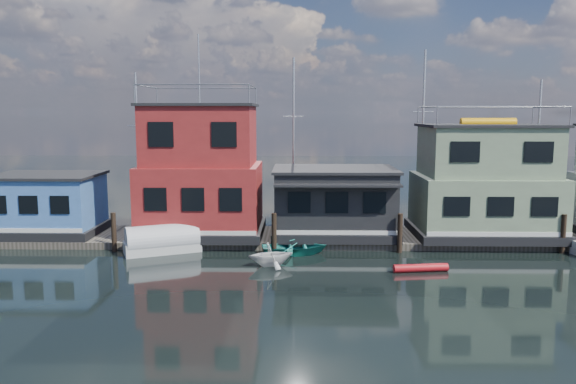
{
  "coord_description": "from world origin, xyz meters",
  "views": [
    {
      "loc": [
        -2.64,
        -21.42,
        7.74
      ],
      "look_at": [
        -3.28,
        12.0,
        3.0
      ],
      "focal_mm": 35.0,
      "sensor_mm": 36.0,
      "label": 1
    }
  ],
  "objects_px": {
    "houseboat_dark": "(334,202)",
    "tarp_runabout": "(162,241)",
    "houseboat_green": "(485,183)",
    "dinghy_teal": "(295,247)",
    "red_kayak": "(421,268)",
    "dinghy_white": "(271,254)",
    "houseboat_blue": "(47,204)",
    "houseboat_red": "(201,174)"
  },
  "relations": [
    {
      "from": "houseboat_dark",
      "to": "tarp_runabout",
      "type": "height_order",
      "value": "houseboat_dark"
    },
    {
      "from": "houseboat_dark",
      "to": "houseboat_green",
      "type": "bearing_deg",
      "value": 0.12
    },
    {
      "from": "dinghy_teal",
      "to": "tarp_runabout",
      "type": "height_order",
      "value": "tarp_runabout"
    },
    {
      "from": "red_kayak",
      "to": "dinghy_white",
      "type": "bearing_deg",
      "value": 165.39
    },
    {
      "from": "dinghy_white",
      "to": "tarp_runabout",
      "type": "bearing_deg",
      "value": 49.21
    },
    {
      "from": "tarp_runabout",
      "to": "dinghy_white",
      "type": "relative_size",
      "value": 1.91
    },
    {
      "from": "houseboat_dark",
      "to": "dinghy_teal",
      "type": "height_order",
      "value": "houseboat_dark"
    },
    {
      "from": "houseboat_blue",
      "to": "dinghy_teal",
      "type": "distance_m",
      "value": 15.61
    },
    {
      "from": "dinghy_teal",
      "to": "red_kayak",
      "type": "height_order",
      "value": "dinghy_teal"
    },
    {
      "from": "houseboat_red",
      "to": "houseboat_dark",
      "type": "bearing_deg",
      "value": -0.14
    },
    {
      "from": "houseboat_blue",
      "to": "dinghy_white",
      "type": "relative_size",
      "value": 2.77
    },
    {
      "from": "houseboat_green",
      "to": "dinghy_white",
      "type": "height_order",
      "value": "houseboat_green"
    },
    {
      "from": "houseboat_green",
      "to": "dinghy_teal",
      "type": "height_order",
      "value": "houseboat_green"
    },
    {
      "from": "houseboat_red",
      "to": "red_kayak",
      "type": "relative_size",
      "value": 4.37
    },
    {
      "from": "houseboat_dark",
      "to": "tarp_runabout",
      "type": "xyz_separation_m",
      "value": [
        -9.73,
        -3.0,
        -1.79
      ]
    },
    {
      "from": "houseboat_dark",
      "to": "red_kayak",
      "type": "height_order",
      "value": "houseboat_dark"
    },
    {
      "from": "houseboat_green",
      "to": "houseboat_dark",
      "type": "bearing_deg",
      "value": -179.88
    },
    {
      "from": "red_kayak",
      "to": "houseboat_red",
      "type": "bearing_deg",
      "value": 143.35
    },
    {
      "from": "houseboat_blue",
      "to": "dinghy_teal",
      "type": "xyz_separation_m",
      "value": [
        15.16,
        -3.25,
        -1.83
      ]
    },
    {
      "from": "houseboat_red",
      "to": "dinghy_teal",
      "type": "bearing_deg",
      "value": -29.84
    },
    {
      "from": "houseboat_red",
      "to": "tarp_runabout",
      "type": "height_order",
      "value": "houseboat_red"
    },
    {
      "from": "houseboat_red",
      "to": "dinghy_white",
      "type": "height_order",
      "value": "houseboat_red"
    },
    {
      "from": "houseboat_red",
      "to": "dinghy_white",
      "type": "distance_m",
      "value": 8.03
    },
    {
      "from": "dinghy_white",
      "to": "red_kayak",
      "type": "distance_m",
      "value": 7.48
    },
    {
      "from": "tarp_runabout",
      "to": "dinghy_white",
      "type": "xyz_separation_m",
      "value": [
        6.18,
        -2.68,
        -0.01
      ]
    },
    {
      "from": "houseboat_red",
      "to": "tarp_runabout",
      "type": "distance_m",
      "value": 4.92
    },
    {
      "from": "dinghy_white",
      "to": "houseboat_dark",
      "type": "bearing_deg",
      "value": -49.32
    },
    {
      "from": "houseboat_green",
      "to": "tarp_runabout",
      "type": "relative_size",
      "value": 1.91
    },
    {
      "from": "houseboat_green",
      "to": "dinghy_teal",
      "type": "xyz_separation_m",
      "value": [
        -11.34,
        -3.25,
        -3.18
      ]
    },
    {
      "from": "tarp_runabout",
      "to": "houseboat_dark",
      "type": "bearing_deg",
      "value": -6.55
    },
    {
      "from": "houseboat_dark",
      "to": "houseboat_red",
      "type": "bearing_deg",
      "value": 179.86
    },
    {
      "from": "tarp_runabout",
      "to": "dinghy_teal",
      "type": "bearing_deg",
      "value": -25.46
    },
    {
      "from": "houseboat_red",
      "to": "red_kayak",
      "type": "xyz_separation_m",
      "value": [
        11.86,
        -6.63,
        -3.9
      ]
    },
    {
      "from": "dinghy_white",
      "to": "houseboat_blue",
      "type": "bearing_deg",
      "value": 50.46
    },
    {
      "from": "houseboat_blue",
      "to": "dinghy_white",
      "type": "distance_m",
      "value": 15.15
    },
    {
      "from": "houseboat_red",
      "to": "houseboat_green",
      "type": "relative_size",
      "value": 1.41
    },
    {
      "from": "houseboat_blue",
      "to": "houseboat_green",
      "type": "xyz_separation_m",
      "value": [
        26.5,
        0.0,
        1.34
      ]
    },
    {
      "from": "houseboat_dark",
      "to": "dinghy_white",
      "type": "xyz_separation_m",
      "value": [
        -3.55,
        -5.68,
        -1.81
      ]
    },
    {
      "from": "houseboat_red",
      "to": "dinghy_white",
      "type": "relative_size",
      "value": 5.14
    },
    {
      "from": "tarp_runabout",
      "to": "dinghy_white",
      "type": "height_order",
      "value": "tarp_runabout"
    },
    {
      "from": "houseboat_blue",
      "to": "houseboat_dark",
      "type": "bearing_deg",
      "value": -0.06
    },
    {
      "from": "houseboat_blue",
      "to": "dinghy_teal",
      "type": "relative_size",
      "value": 1.78
    }
  ]
}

